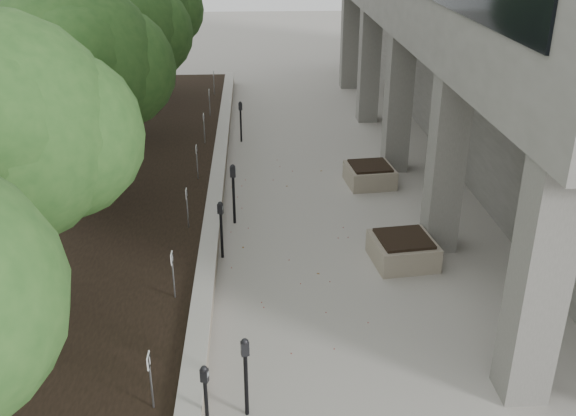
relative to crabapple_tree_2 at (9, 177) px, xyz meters
name	(u,v)px	position (x,y,z in m)	size (l,w,h in m)	color
retaining_wall	(217,190)	(2.97, 6.00, -2.87)	(0.39, 26.00, 0.50)	gray
planting_bed	(78,195)	(-0.70, 6.00, -2.92)	(7.00, 26.00, 0.40)	black
crabapple_tree_2	(9,177)	(0.00, 0.00, 0.00)	(4.60, 4.00, 5.44)	#27501E
crabapple_tree_3	(82,97)	(0.00, 5.00, 0.00)	(4.60, 4.00, 5.44)	#27501E
crabapple_tree_4	(120,54)	(0.00, 10.00, 0.00)	(4.60, 4.00, 5.44)	#27501E
crabapple_tree_5	(145,27)	(0.00, 15.00, 0.00)	(4.60, 4.00, 5.44)	#27501E
parking_sign_2	(151,381)	(2.45, -2.50, -2.24)	(0.04, 0.22, 0.96)	black
parking_sign_3	(173,275)	(2.45, 0.50, -2.24)	(0.04, 0.22, 0.96)	black
parking_sign_4	(187,208)	(2.45, 3.50, -2.24)	(0.04, 0.22, 0.96)	black
parking_sign_5	(197,162)	(2.45, 6.50, -2.24)	(0.04, 0.22, 0.96)	black
parking_sign_6	(204,128)	(2.45, 9.50, -2.24)	(0.04, 0.22, 0.96)	black
parking_sign_7	(210,103)	(2.45, 12.50, -2.24)	(0.04, 0.22, 0.96)	black
parking_sign_8	(214,82)	(2.45, 15.50, -2.24)	(0.04, 0.22, 0.96)	black
parking_meter_1	(206,402)	(3.25, -2.72, -2.47)	(0.13, 0.09, 1.29)	black
parking_meter_2	(246,377)	(3.82, -2.28, -2.41)	(0.14, 0.10, 1.41)	black
parking_meter_3	(221,230)	(3.25, 2.74, -2.43)	(0.14, 0.10, 1.37)	black
parking_meter_4	(234,194)	(3.48, 4.49, -2.34)	(0.15, 0.11, 1.56)	black
parking_meter_5	(241,122)	(3.58, 10.75, -2.42)	(0.14, 0.10, 1.39)	black
planter_front	(403,249)	(7.24, 2.32, -2.81)	(1.31, 1.31, 0.61)	gray
planter_back	(370,174)	(7.26, 6.81, -2.82)	(1.26, 1.26, 0.59)	gray
berry_scatter	(289,272)	(4.70, 2.00, -3.11)	(3.30, 14.10, 0.02)	maroon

